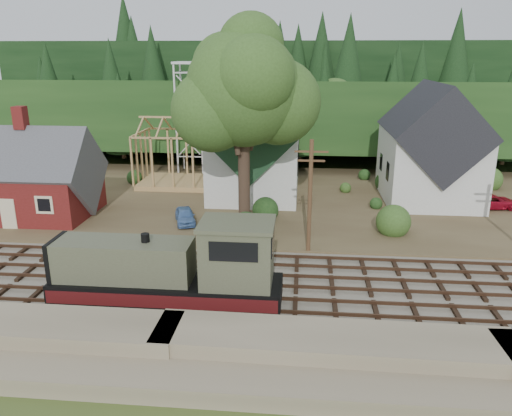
{
  "coord_description": "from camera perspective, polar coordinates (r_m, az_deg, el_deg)",
  "views": [
    {
      "loc": [
        6.42,
        -26.99,
        13.36
      ],
      "look_at": [
        3.3,
        6.0,
        3.0
      ],
      "focal_mm": 35.0,
      "sensor_mm": 36.0,
      "label": 1
    }
  ],
  "objects": [
    {
      "name": "embankment",
      "position": [
        23.7,
        -11.87,
        -17.37
      ],
      "size": [
        64.0,
        5.0,
        1.6
      ],
      "primitive_type": "cube",
      "color": "#7F7259",
      "rests_on": "ground"
    },
    {
      "name": "car_red",
      "position": [
        48.24,
        25.47,
        0.67
      ],
      "size": [
        4.53,
        2.49,
        1.2
      ],
      "primitive_type": "imported",
      "rotation": [
        0.0,
        0.0,
        1.69
      ],
      "color": "#AE0D23",
      "rests_on": "village_flat"
    },
    {
      "name": "depot",
      "position": [
        45.27,
        -24.49,
        2.83
      ],
      "size": [
        10.8,
        7.41,
        9.0
      ],
      "color": "#5C1815",
      "rests_on": "village_flat"
    },
    {
      "name": "lattice_tower",
      "position": [
        56.48,
        -7.53,
        13.84
      ],
      "size": [
        3.2,
        3.2,
        12.12
      ],
      "color": "silver",
      "rests_on": "village_flat"
    },
    {
      "name": "big_tree",
      "position": [
        37.45,
        -1.17,
        12.54
      ],
      "size": [
        10.9,
        8.4,
        14.7
      ],
      "color": "#38281E",
      "rests_on": "village_flat"
    },
    {
      "name": "farmhouse",
      "position": [
        48.18,
        19.33,
        6.23
      ],
      "size": [
        8.4,
        10.8,
        10.6
      ],
      "color": "silver",
      "rests_on": "village_flat"
    },
    {
      "name": "car_blue",
      "position": [
        40.15,
        -8.11,
        -0.88
      ],
      "size": [
        2.49,
        3.87,
        1.22
      ],
      "primitive_type": "imported",
      "rotation": [
        0.0,
        0.0,
        0.31
      ],
      "color": "#5B87C5",
      "rests_on": "village_flat"
    },
    {
      "name": "railroad_bed",
      "position": [
        30.76,
        -7.27,
        -8.37
      ],
      "size": [
        64.0,
        11.0,
        0.16
      ],
      "primitive_type": "cube",
      "color": "#726B5B",
      "rests_on": "ground"
    },
    {
      "name": "timber_frame",
      "position": [
        51.54,
        -8.7,
        5.87
      ],
      "size": [
        8.2,
        6.2,
        6.99
      ],
      "color": "tan",
      "rests_on": "village_flat"
    },
    {
      "name": "hillside",
      "position": [
        70.57,
        0.08,
        6.45
      ],
      "size": [
        70.0,
        28.96,
        12.74
      ],
      "primitive_type": "cube",
      "rotation": [
        -0.17,
        0.0,
        0.0
      ],
      "color": "#1E3F19",
      "rests_on": "ground"
    },
    {
      "name": "telegraph_pole_near",
      "position": [
        33.46,
        6.19,
        1.45
      ],
      "size": [
        2.2,
        0.28,
        8.0
      ],
      "color": "#4C331E",
      "rests_on": "ground"
    },
    {
      "name": "ground",
      "position": [
        30.8,
        -7.27,
        -8.5
      ],
      "size": [
        140.0,
        140.0,
        0.0
      ],
      "primitive_type": "plane",
      "color": "#384C1E",
      "rests_on": "ground"
    },
    {
      "name": "village_flat",
      "position": [
        47.33,
        -2.61,
        1.13
      ],
      "size": [
        64.0,
        26.0,
        0.3
      ],
      "primitive_type": "cube",
      "color": "brown",
      "rests_on": "ground"
    },
    {
      "name": "locomotive",
      "position": [
        27.3,
        -9.29,
        -7.11
      ],
      "size": [
        12.24,
        3.06,
        4.89
      ],
      "color": "black",
      "rests_on": "railroad_bed"
    },
    {
      "name": "church",
      "position": [
        47.59,
        -0.01,
        7.46
      ],
      "size": [
        8.4,
        15.17,
        13.0
      ],
      "color": "silver",
      "rests_on": "village_flat"
    },
    {
      "name": "ridge",
      "position": [
        86.28,
        1.08,
        8.45
      ],
      "size": [
        80.0,
        20.0,
        12.0
      ],
      "primitive_type": "cube",
      "color": "black",
      "rests_on": "ground"
    }
  ]
}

